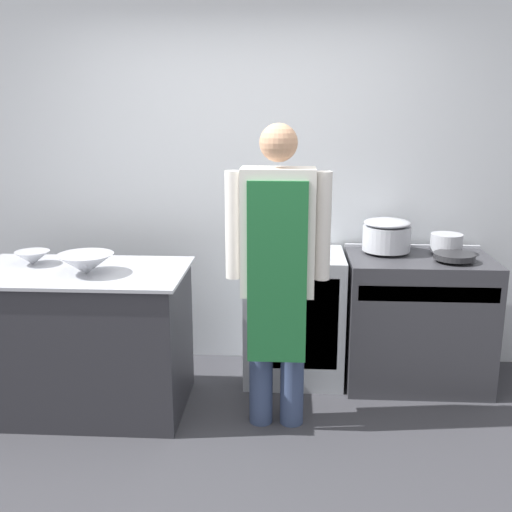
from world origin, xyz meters
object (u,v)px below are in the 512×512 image
(stove, at_px, (416,320))
(mixing_bowl, at_px, (86,264))
(person_cook, at_px, (278,262))
(sauce_pot, at_px, (446,243))
(stock_pot, at_px, (387,235))
(fridge_unit, at_px, (294,316))
(saute_pan, at_px, (454,256))

(stove, distance_m, mixing_bowl, 2.20)
(person_cook, xyz_separation_m, mixing_bowl, (-1.13, 0.06, -0.04))
(sauce_pot, bearing_deg, person_cook, -146.94)
(stock_pot, bearing_deg, stove, -26.98)
(stove, bearing_deg, sauce_pot, 29.80)
(fridge_unit, relative_size, person_cook, 0.50)
(fridge_unit, bearing_deg, stove, -2.93)
(person_cook, relative_size, saute_pan, 6.75)
(stove, relative_size, person_cook, 0.53)
(person_cook, distance_m, sauce_pot, 1.34)
(stock_pot, height_order, sauce_pot, stock_pot)
(stove, xyz_separation_m, sauce_pot, (0.19, 0.11, 0.52))
(fridge_unit, relative_size, saute_pan, 3.38)
(person_cook, bearing_deg, mixing_bowl, 176.78)
(stove, height_order, person_cook, person_cook)
(stock_pot, bearing_deg, mixing_bowl, -160.14)
(stove, relative_size, stock_pot, 2.95)
(fridge_unit, distance_m, mixing_bowl, 1.47)
(person_cook, height_order, sauce_pot, person_cook)
(saute_pan, height_order, sauce_pot, sauce_pot)
(stove, bearing_deg, person_cook, -146.30)
(person_cook, relative_size, stock_pot, 5.53)
(stove, distance_m, fridge_unit, 0.83)
(saute_pan, distance_m, sauce_pot, 0.22)
(stove, distance_m, sauce_pot, 0.57)
(sauce_pot, bearing_deg, saute_pan, -90.00)
(stock_pot, height_order, saute_pan, stock_pot)
(saute_pan, relative_size, sauce_pot, 1.24)
(saute_pan, bearing_deg, sauce_pot, 90.00)
(person_cook, xyz_separation_m, stock_pot, (0.72, 0.73, 0.01))
(stock_pot, bearing_deg, fridge_unit, -173.92)
(mixing_bowl, height_order, stock_pot, stock_pot)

